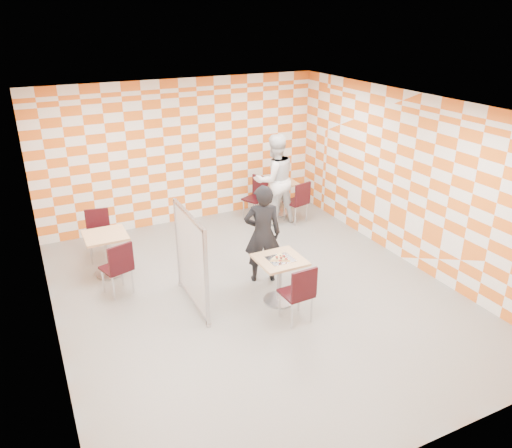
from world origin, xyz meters
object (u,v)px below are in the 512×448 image
Objects in this scene: chair_second_front at (299,199)px; man_white at (275,180)px; soda_bottle at (281,176)px; sport_bottle at (271,178)px; empty_table at (107,247)px; chair_second_side at (257,194)px; chair_empty_far at (99,230)px; chair_main_front at (300,291)px; partition at (191,260)px; second_table at (279,192)px; man_dark at (263,234)px; chair_empty_near at (119,265)px; main_table at (280,273)px.

chair_second_front is 0.67m from man_white.
man_white reaches higher than soda_bottle.
man_white is at bearing -108.89° from sport_bottle.
chair_second_side reaches higher than empty_table.
sport_bottle reaches higher than chair_second_front.
chair_empty_far is at bearing 90.94° from empty_table.
chair_second_side and chair_empty_far have the same top height.
chair_second_front is (1.89, 3.22, 0.00)m from chair_main_front.
sport_bottle is (-0.28, 0.77, 0.29)m from chair_second_front.
chair_second_side is 3.73m from partition.
empty_table is 3.51m from chair_main_front.
man_white is at bearing 41.59° from partition.
second_table is at bearing -1.91° from chair_second_side.
chair_main_front is at bearing -107.55° from chair_second_side.
empty_table is 3.76m from man_white.
sport_bottle is (1.61, 3.99, 0.29)m from chair_main_front.
partition is 1.35m from man_dark.
soda_bottle is (1.74, 2.54, 0.01)m from man_dark.
partition is at bearing 40.76° from man_white.
chair_second_front is at bearing 59.68° from chair_main_front.
chair_second_front is at bearing 147.16° from man_white.
man_dark reaches higher than chair_second_side.
chair_empty_near is (-3.94, -1.98, 0.04)m from second_table.
soda_bottle is at bearing 42.34° from partition.
chair_empty_near reaches higher than empty_table.
partition is 4.15m from soda_bottle.
chair_main_front is 4.35m from soda_bottle.
partition is at bearing -66.65° from chair_empty_far.
second_table is at bearing 6.75° from chair_empty_far.
chair_empty_far reaches higher than main_table.
empty_table is at bearing 121.58° from partition.
empty_table is 0.44× the size of man_dark.
man_dark reaches higher than sport_bottle.
chair_empty_far is 3.88m from sport_bottle.
empty_table is 0.39× the size of man_white.
man_dark is (-1.67, -2.51, 0.34)m from second_table.
second_table is at bearing -30.67° from sport_bottle.
chair_main_front is 1.00× the size of chair_second_front.
chair_second_side is (-0.65, 0.69, 0.00)m from chair_second_front.
main_table is 1.37m from partition.
chair_empty_far is 3.68m from man_white.
man_dark is (-1.14, -2.53, 0.30)m from chair_second_side.
chair_second_side is 3.49m from chair_empty_far.
chair_second_side is at bearing 30.33° from chair_empty_near.
second_table is 3.04m from man_dark.
chair_second_front is 1.00× the size of chair_empty_far.
chair_second_side is 4.02× the size of soda_bottle.
partition is at bearing 158.84° from main_table.
chair_second_front is 0.95m from chair_second_side.
empty_table is at bearing -163.54° from second_table.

